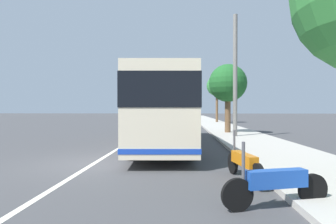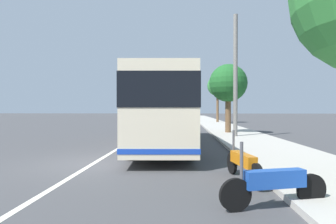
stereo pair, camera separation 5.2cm
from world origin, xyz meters
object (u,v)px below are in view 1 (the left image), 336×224
at_px(coach_bus, 163,107).
at_px(utility_pole, 235,76).
at_px(roadside_tree_mid_block, 228,84).
at_px(roadside_tree_far_block, 217,86).
at_px(car_far_distant, 143,118).
at_px(motorcycle_by_tree, 244,163).
at_px(motorcycle_mid_row, 276,184).
at_px(car_ahead_same_lane, 173,116).

distance_m(coach_bus, utility_pole, 6.18).
height_order(roadside_tree_mid_block, roadside_tree_far_block, roadside_tree_far_block).
distance_m(car_far_distant, utility_pole, 22.44).
xyz_separation_m(motorcycle_by_tree, car_far_distant, (31.03, 7.04, 0.22)).
height_order(roadside_tree_mid_block, utility_pole, utility_pole).
distance_m(motorcycle_by_tree, utility_pole, 11.32).
relative_size(motorcycle_by_tree, car_far_distant, 0.49).
relative_size(coach_bus, roadside_tree_far_block, 1.88).
bearing_deg(utility_pole, car_far_distant, 23.35).
height_order(coach_bus, motorcycle_mid_row, coach_bus).
bearing_deg(roadside_tree_far_block, car_ahead_same_lane, 38.77).
relative_size(coach_bus, motorcycle_by_tree, 5.44).
height_order(car_ahead_same_lane, roadside_tree_far_block, roadside_tree_far_block).
xyz_separation_m(coach_bus, car_far_distant, (24.36, 4.50, -1.25)).
height_order(motorcycle_mid_row, car_ahead_same_lane, car_ahead_same_lane).
height_order(motorcycle_mid_row, roadside_tree_mid_block, roadside_tree_mid_block).
xyz_separation_m(coach_bus, motorcycle_mid_row, (-8.67, -2.69, -1.46)).
height_order(motorcycle_mid_row, motorcycle_by_tree, same).
distance_m(motorcycle_mid_row, car_ahead_same_lane, 39.74).
bearing_deg(motorcycle_by_tree, motorcycle_mid_row, 173.73).
relative_size(car_far_distant, roadside_tree_far_block, 0.70).
bearing_deg(motorcycle_by_tree, car_ahead_same_lane, -5.98).
bearing_deg(roadside_tree_mid_block, motorcycle_mid_row, 174.07).
distance_m(motorcycle_mid_row, car_far_distant, 33.80).
bearing_deg(coach_bus, roadside_tree_far_block, -16.32).
xyz_separation_m(roadside_tree_mid_block, roadside_tree_far_block, (16.68, -1.26, 1.19)).
height_order(car_far_distant, roadside_tree_far_block, roadside_tree_far_block).
distance_m(coach_bus, motorcycle_mid_row, 9.19).
bearing_deg(car_far_distant, coach_bus, 7.30).
xyz_separation_m(coach_bus, roadside_tree_far_block, (23.45, -5.55, 2.96)).
bearing_deg(car_ahead_same_lane, roadside_tree_mid_block, -172.79).
bearing_deg(roadside_tree_far_block, utility_pole, 176.34).
xyz_separation_m(coach_bus, car_ahead_same_lane, (30.95, 0.47, -1.26)).
distance_m(car_ahead_same_lane, car_far_distant, 7.72).
bearing_deg(car_far_distant, motorcycle_mid_row, 9.11).
bearing_deg(motorcycle_mid_row, utility_pole, -112.60).
bearing_deg(roadside_tree_mid_block, motorcycle_by_tree, 172.57).
height_order(motorcycle_by_tree, car_far_distant, car_far_distant).
relative_size(motorcycle_by_tree, roadside_tree_far_block, 0.35).
xyz_separation_m(motorcycle_mid_row, motorcycle_by_tree, (2.00, 0.15, -0.00)).
xyz_separation_m(motorcycle_by_tree, car_ahead_same_lane, (37.62, 3.01, 0.21)).
bearing_deg(car_far_distant, roadside_tree_mid_block, 23.40).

